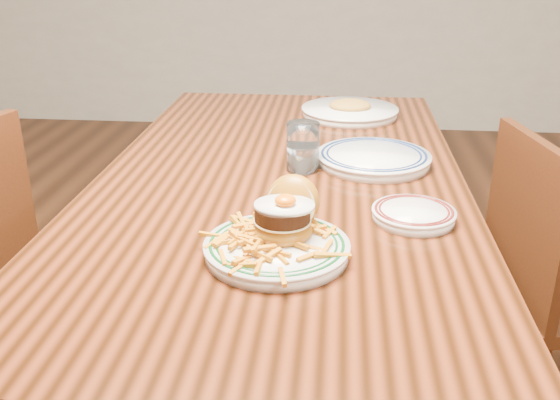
# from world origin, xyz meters

# --- Properties ---
(table) EXTENTS (0.85, 1.60, 0.75)m
(table) POSITION_xyz_m (0.00, 0.00, 0.66)
(table) COLOR black
(table) RESTS_ON floor
(chair_right) EXTENTS (0.45, 0.45, 0.83)m
(chair_right) POSITION_xyz_m (0.71, 0.10, 0.44)
(chair_right) COLOR #3E190D
(chair_right) RESTS_ON floor
(main_plate) EXTENTS (0.26, 0.27, 0.12)m
(main_plate) POSITION_xyz_m (0.04, -0.39, 0.78)
(main_plate) COLOR white
(main_plate) RESTS_ON table
(side_plate) EXTENTS (0.16, 0.16, 0.03)m
(side_plate) POSITION_xyz_m (0.28, -0.23, 0.76)
(side_plate) COLOR white
(side_plate) RESTS_ON table
(rear_plate) EXTENTS (0.28, 0.28, 0.03)m
(rear_plate) POSITION_xyz_m (0.22, 0.09, 0.77)
(rear_plate) COLOR white
(rear_plate) RESTS_ON table
(water_glass) EXTENTS (0.08, 0.08, 0.12)m
(water_glass) POSITION_xyz_m (0.05, 0.04, 0.80)
(water_glass) COLOR white
(water_glass) RESTS_ON table
(far_plate) EXTENTS (0.30, 0.30, 0.05)m
(far_plate) POSITION_xyz_m (0.16, 0.53, 0.77)
(far_plate) COLOR white
(far_plate) RESTS_ON table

